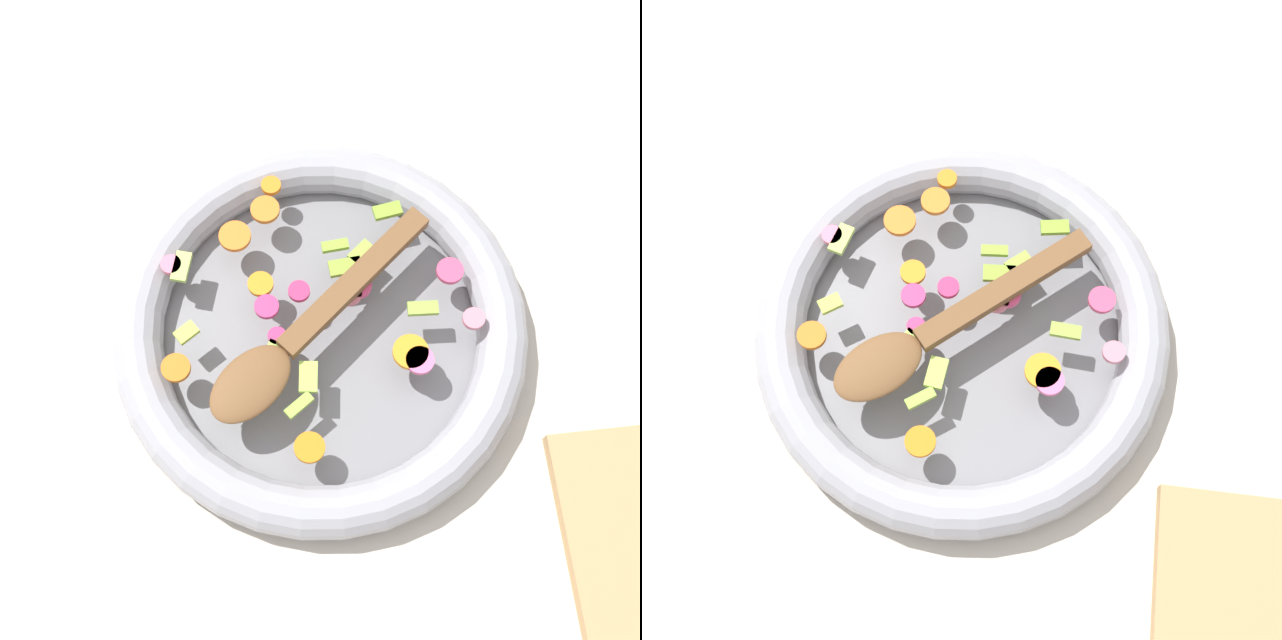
{
  "view_description": "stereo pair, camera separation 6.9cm",
  "coord_description": "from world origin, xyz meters",
  "views": [
    {
      "loc": [
        -0.3,
        0.03,
        0.85
      ],
      "look_at": [
        0.0,
        0.0,
        0.05
      ],
      "focal_mm": 50.0,
      "sensor_mm": 36.0,
      "label": 1
    },
    {
      "loc": [
        -0.3,
        -0.04,
        0.85
      ],
      "look_at": [
        0.0,
        0.0,
        0.05
      ],
      "focal_mm": 50.0,
      "sensor_mm": 36.0,
      "label": 2
    }
  ],
  "objects": [
    {
      "name": "wooden_spoon",
      "position": [
        -0.02,
        0.02,
        0.06
      ],
      "size": [
        0.21,
        0.24,
        0.01
      ],
      "color": "brown",
      "rests_on": "chopped_vegetables"
    },
    {
      "name": "cutting_board",
      "position": [
        -0.24,
        -0.3,
        0.01
      ],
      "size": [
        0.22,
        0.19,
        0.02
      ],
      "color": "tan",
      "rests_on": "ground_plane"
    },
    {
      "name": "ground_plane",
      "position": [
        0.0,
        0.0,
        0.0
      ],
      "size": [
        4.0,
        4.0,
        0.0
      ],
      "primitive_type": "plane",
      "color": "beige"
    },
    {
      "name": "skillet",
      "position": [
        0.0,
        0.0,
        0.02
      ],
      "size": [
        0.41,
        0.41,
        0.05
      ],
      "color": "slate",
      "rests_on": "ground_plane"
    },
    {
      "name": "chopped_vegetables",
      "position": [
        0.01,
        0.01,
        0.05
      ],
      "size": [
        0.3,
        0.32,
        0.01
      ],
      "color": "orange",
      "rests_on": "skillet"
    }
  ]
}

